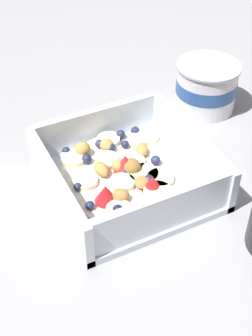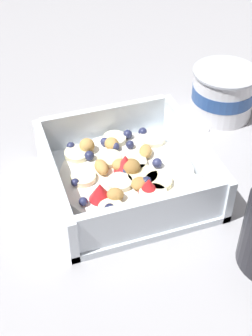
# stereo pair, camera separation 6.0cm
# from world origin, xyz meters

# --- Properties ---
(ground_plane) EXTENTS (2.40, 2.40, 0.00)m
(ground_plane) POSITION_xyz_m (0.00, 0.00, 0.00)
(ground_plane) COLOR #9E9EA3
(fruit_bowl) EXTENTS (0.19, 0.19, 0.06)m
(fruit_bowl) POSITION_xyz_m (-0.00, -0.01, 0.02)
(fruit_bowl) COLOR white
(fruit_bowl) RESTS_ON ground
(spoon) EXTENTS (0.10, 0.16, 0.01)m
(spoon) POSITION_xyz_m (-0.13, 0.04, 0.00)
(spoon) COLOR silver
(spoon) RESTS_ON ground
(yogurt_cup) EXTENTS (0.10, 0.10, 0.07)m
(yogurt_cup) POSITION_xyz_m (-0.11, 0.18, 0.04)
(yogurt_cup) COLOR white
(yogurt_cup) RESTS_ON ground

